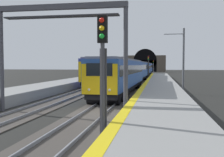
{
  "coord_description": "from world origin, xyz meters",
  "views": [
    {
      "loc": [
        -16.34,
        -3.97,
        3.14
      ],
      "look_at": [
        7.84,
        0.28,
        1.89
      ],
      "focal_mm": 42.65,
      "sensor_mm": 36.0,
      "label": 1
    }
  ],
  "objects": [
    {
      "name": "track_main_line",
      "position": [
        0.0,
        0.0,
        0.04
      ],
      "size": [
        160.0,
        3.1,
        0.21
      ],
      "color": "#423D38",
      "rests_on": "ground_plane"
    },
    {
      "name": "track_adjacent_line",
      "position": [
        0.0,
        4.6,
        0.04
      ],
      "size": [
        160.0,
        3.01,
        0.21
      ],
      "color": "#423D38",
      "rests_on": "ground_plane"
    },
    {
      "name": "platform_right",
      "position": [
        0.0,
        -4.16,
        0.45
      ],
      "size": [
        112.0,
        4.03,
        0.91
      ],
      "primitive_type": "cube",
      "color": "gray",
      "rests_on": "ground_plane"
    },
    {
      "name": "catenary_mast_near",
      "position": [
        13.07,
        -6.53,
        3.64
      ],
      "size": [
        0.22,
        2.18,
        7.06
      ],
      "color": "#595B60",
      "rests_on": "ground_plane"
    },
    {
      "name": "ground_plane",
      "position": [
        0.0,
        0.0,
        0.0
      ],
      "size": [
        320.0,
        320.0,
        0.0
      ],
      "primitive_type": "plane",
      "color": "black"
    },
    {
      "name": "railway_signal_mid",
      "position": [
        40.06,
        -1.82,
        3.09
      ],
      "size": [
        0.39,
        0.38,
        5.09
      ],
      "rotation": [
        0.0,
        0.0,
        3.14
      ],
      "color": "#38383D",
      "rests_on": "ground_plane"
    },
    {
      "name": "railway_signal_near",
      "position": [
        -6.22,
        -1.82,
        3.06
      ],
      "size": [
        0.39,
        0.38,
        5.04
      ],
      "rotation": [
        0.0,
        0.0,
        3.14
      ],
      "color": "#38383D",
      "rests_on": "ground_plane"
    },
    {
      "name": "train_adjacent_platform",
      "position": [
        34.96,
        4.6,
        2.39
      ],
      "size": [
        38.85,
        2.83,
        5.06
      ],
      "rotation": [
        0.0,
        0.0,
        3.14
      ],
      "color": "navy",
      "rests_on": "ground_plane"
    },
    {
      "name": "tunnel_portal",
      "position": [
        109.31,
        2.3,
        3.84
      ],
      "size": [
        2.8,
        18.94,
        10.64
      ],
      "color": "#51473D",
      "rests_on": "ground_plane"
    },
    {
      "name": "train_main_approaching",
      "position": [
        41.97,
        0.0,
        2.19
      ],
      "size": [
        79.09,
        3.39,
        3.78
      ],
      "rotation": [
        0.0,
        0.0,
        3.11
      ],
      "color": "#264C99",
      "rests_on": "ground_plane"
    },
    {
      "name": "overhead_signal_gantry",
      "position": [
        0.13,
        2.3,
        5.34
      ],
      "size": [
        0.7,
        8.76,
        7.06
      ],
      "color": "#3F3F47",
      "rests_on": "ground_plane"
    },
    {
      "name": "railway_signal_far",
      "position": [
        95.26,
        -1.82,
        3.1
      ],
      "size": [
        0.39,
        0.38,
        5.12
      ],
      "rotation": [
        0.0,
        0.0,
        3.14
      ],
      "color": "#4C4C54",
      "rests_on": "ground_plane"
    },
    {
      "name": "platform_right_edge_strip",
      "position": [
        0.0,
        -2.39,
        0.91
      ],
      "size": [
        112.0,
        0.5,
        0.01
      ],
      "primitive_type": "cube",
      "color": "yellow",
      "rests_on": "platform_right"
    }
  ]
}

